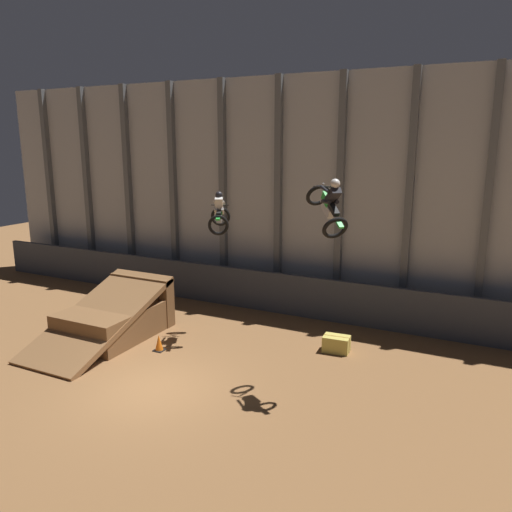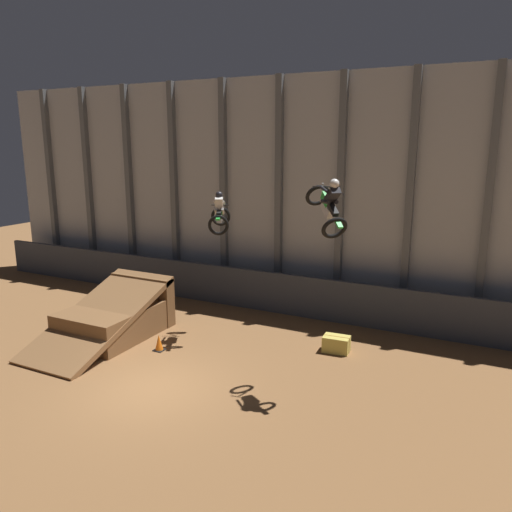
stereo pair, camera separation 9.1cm
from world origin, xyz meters
name	(u,v)px [view 2 (the right image)]	position (x,y,z in m)	size (l,w,h in m)	color
ground_plane	(153,389)	(0.00, 0.00, 0.00)	(60.00, 60.00, 0.00)	brown
arena_back_wall	(280,194)	(0.00, 9.27, 4.95)	(32.00, 0.40, 9.91)	#ADB2B7
lower_barrier	(266,291)	(0.00, 7.89, 0.87)	(31.36, 0.20, 1.75)	#383D47
dirt_ramp	(117,316)	(-3.92, 2.91, 0.70)	(2.79, 5.51, 2.11)	brown
rider_bike_left_air	(219,215)	(-0.38, 4.68, 4.59)	(1.36, 1.78, 1.50)	black
rider_bike_right_air	(328,205)	(4.48, 2.35, 5.45)	(1.67, 1.71, 1.70)	black
traffic_cone_near_ramp	(159,343)	(-1.54, 2.35, 0.28)	(0.36, 0.36, 0.58)	black
hay_bale_trackside	(336,344)	(4.06, 5.02, 0.28)	(0.94, 0.67, 0.57)	#CCB751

